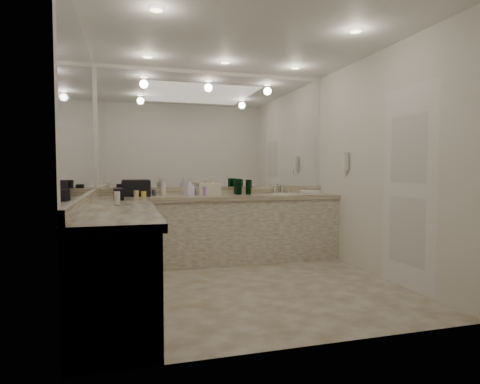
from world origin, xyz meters
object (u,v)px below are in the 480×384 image
object	(u,v)px
cream_cosmetic_case	(210,189)
soap_bottle_c	(212,188)
black_toiletry_bag	(136,188)
soap_bottle_a	(163,187)
sink	(287,194)
hand_towel	(311,192)
soap_bottle_b	(190,187)
wall_phone	(345,161)

from	to	relation	value
cream_cosmetic_case	soap_bottle_c	xyz separation A→B (m)	(0.03, 0.03, 0.01)
black_toiletry_bag	soap_bottle_a	size ratio (longest dim) A/B	1.58
sink	hand_towel	bearing A→B (deg)	0.18
black_toiletry_bag	hand_towel	bearing A→B (deg)	-1.61
cream_cosmetic_case	hand_towel	distance (m)	1.45
black_toiletry_bag	cream_cosmetic_case	bearing A→B (deg)	-2.62
sink	soap_bottle_a	xyz separation A→B (m)	(-1.71, 0.06, 0.12)
black_toiletry_bag	soap_bottle_c	world-z (taller)	black_toiletry_bag
soap_bottle_a	soap_bottle_b	world-z (taller)	soap_bottle_a
black_toiletry_bag	hand_towel	world-z (taller)	black_toiletry_bag
black_toiletry_bag	soap_bottle_c	size ratio (longest dim) A/B	1.85
soap_bottle_a	sink	bearing A→B (deg)	-2.11
sink	black_toiletry_bag	bearing A→B (deg)	178.07
sink	cream_cosmetic_case	size ratio (longest dim) A/B	1.53
cream_cosmetic_case	soap_bottle_a	xyz separation A→B (m)	(-0.62, 0.04, 0.03)
wall_phone	hand_towel	bearing A→B (deg)	115.61
sink	wall_phone	xyz separation A→B (m)	(0.61, -0.50, 0.46)
wall_phone	cream_cosmetic_case	bearing A→B (deg)	162.77
soap_bottle_b	soap_bottle_c	distance (m)	0.32
sink	soap_bottle_b	distance (m)	1.38
hand_towel	soap_bottle_c	bearing A→B (deg)	177.82
black_toiletry_bag	soap_bottle_b	size ratio (longest dim) A/B	1.62
soap_bottle_c	cream_cosmetic_case	bearing A→B (deg)	-137.01
soap_bottle_c	sink	bearing A→B (deg)	-2.99
wall_phone	soap_bottle_b	size ratio (longest dim) A/B	1.10
sink	soap_bottle_c	world-z (taller)	soap_bottle_c
hand_towel	sink	bearing A→B (deg)	-179.82
cream_cosmetic_case	soap_bottle_b	size ratio (longest dim) A/B	1.31
wall_phone	soap_bottle_b	bearing A→B (deg)	166.14
black_toiletry_bag	cream_cosmetic_case	size ratio (longest dim) A/B	1.23
soap_bottle_b	soap_bottle_a	bearing A→B (deg)	167.44
soap_bottle_b	hand_towel	bearing A→B (deg)	0.42
hand_towel	soap_bottle_b	distance (m)	1.74
black_toiletry_bag	soap_bottle_c	distance (m)	0.99
black_toiletry_bag	wall_phone	bearing A→B (deg)	-12.13
black_toiletry_bag	soap_bottle_b	xyz separation A→B (m)	(0.67, -0.08, 0.01)
soap_bottle_a	soap_bottle_b	bearing A→B (deg)	-12.56
black_toiletry_bag	soap_bottle_c	xyz separation A→B (m)	(0.99, -0.01, -0.01)
wall_phone	hand_towel	world-z (taller)	wall_phone
wall_phone	black_toiletry_bag	world-z (taller)	wall_phone
sink	hand_towel	world-z (taller)	hand_towel
sink	soap_bottle_b	xyz separation A→B (m)	(-1.37, -0.01, 0.11)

